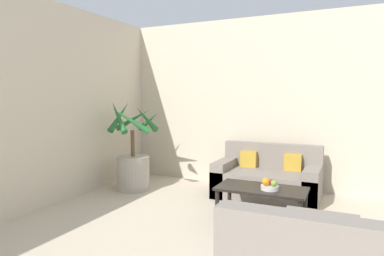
% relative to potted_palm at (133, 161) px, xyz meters
% --- Properties ---
extents(wall_back, '(8.48, 0.06, 2.70)m').
position_rel_potted_palm_xyz_m(wall_back, '(2.92, 1.06, 0.90)').
color(wall_back, beige).
rests_on(wall_back, ground_plane).
extents(potted_palm, '(0.86, 0.86, 1.41)m').
position_rel_potted_palm_xyz_m(potted_palm, '(0.00, 0.00, 0.00)').
color(potted_palm, '#ADA393').
rests_on(potted_palm, ground_plane).
extents(sofa_loveseat, '(1.45, 0.81, 0.75)m').
position_rel_potted_palm_xyz_m(sofa_loveseat, '(1.99, 0.48, -0.20)').
color(sofa_loveseat, gray).
rests_on(sofa_loveseat, ground_plane).
extents(coffee_table, '(1.02, 0.53, 0.40)m').
position_rel_potted_palm_xyz_m(coffee_table, '(2.14, -0.50, -0.11)').
color(coffee_table, black).
rests_on(coffee_table, ground_plane).
extents(fruit_bowl, '(0.20, 0.20, 0.05)m').
position_rel_potted_palm_xyz_m(fruit_bowl, '(2.25, -0.56, -0.03)').
color(fruit_bowl, beige).
rests_on(fruit_bowl, coffee_table).
extents(apple_red, '(0.06, 0.06, 0.06)m').
position_rel_potted_palm_xyz_m(apple_red, '(2.26, -0.52, 0.03)').
color(apple_red, red).
rests_on(apple_red, fruit_bowl).
extents(apple_green, '(0.07, 0.07, 0.07)m').
position_rel_potted_palm_xyz_m(apple_green, '(2.30, -0.58, 0.03)').
color(apple_green, olive).
rests_on(apple_green, fruit_bowl).
extents(orange_fruit, '(0.09, 0.09, 0.09)m').
position_rel_potted_palm_xyz_m(orange_fruit, '(2.21, -0.59, 0.04)').
color(orange_fruit, orange).
rests_on(orange_fruit, fruit_bowl).
extents(ottoman, '(0.63, 0.45, 0.41)m').
position_rel_potted_palm_xyz_m(ottoman, '(2.84, -1.31, -0.25)').
color(ottoman, gray).
rests_on(ottoman, ground_plane).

